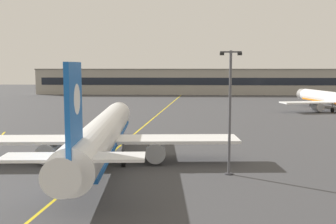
{
  "coord_description": "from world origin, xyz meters",
  "views": [
    {
      "loc": [
        8.66,
        -37.55,
        11.41
      ],
      "look_at": [
        6.43,
        11.46,
        5.8
      ],
      "focal_mm": 43.97,
      "sensor_mm": 36.0,
      "label": 1
    }
  ],
  "objects": [
    {
      "name": "ground_plane",
      "position": [
        0.0,
        0.0,
        0.0
      ],
      "size": [
        400.0,
        400.0,
        0.0
      ],
      "primitive_type": "plane",
      "color": "#3D3D3F"
    },
    {
      "name": "taxiway_centreline",
      "position": [
        0.0,
        30.0,
        0.0
      ],
      "size": [
        13.57,
        179.53,
        0.01
      ],
      "primitive_type": "cube",
      "rotation": [
        0.0,
        0.0,
        -0.07
      ],
      "color": "yellow",
      "rests_on": "ground"
    },
    {
      "name": "airliner_foreground",
      "position": [
        -1.15,
        9.31,
        3.37
      ],
      "size": [
        32.26,
        41.52,
        11.65
      ],
      "color": "white",
      "rests_on": "ground"
    },
    {
      "name": "apron_lamp_post",
      "position": [
        13.13,
        4.87,
        6.75
      ],
      "size": [
        2.24,
        0.9,
        12.89
      ],
      "color": "#515156",
      "rests_on": "ground"
    },
    {
      "name": "safety_cone_by_nose_gear",
      "position": [
        0.39,
        25.28,
        0.26
      ],
      "size": [
        0.44,
        0.44,
        0.55
      ],
      "color": "orange",
      "rests_on": "ground"
    },
    {
      "name": "terminal_building",
      "position": [
        9.51,
        126.05,
        5.01
      ],
      "size": [
        119.78,
        12.4,
        10.0
      ],
      "color": "#9E998E",
      "rests_on": "ground"
    }
  ]
}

